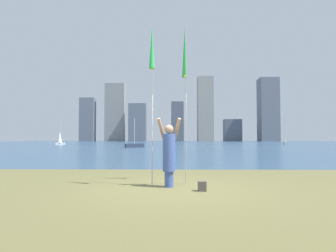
{
  "coord_description": "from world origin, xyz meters",
  "views": [
    {
      "loc": [
        0.03,
        -7.6,
        1.3
      ],
      "look_at": [
        -0.39,
        17.69,
        2.33
      ],
      "focal_mm": 31.26,
      "sensor_mm": 36.0,
      "label": 1
    }
  ],
  "objects_px": {
    "sailboat_1": "(285,142)",
    "sailboat_2": "(134,145)",
    "person": "(169,153)",
    "kite_flag_left": "(152,52)",
    "sailboat_0": "(60,139)",
    "kite_flag_right": "(185,56)",
    "bag": "(202,186)"
  },
  "relations": [
    {
      "from": "person",
      "to": "sailboat_1",
      "type": "height_order",
      "value": "sailboat_1"
    },
    {
      "from": "kite_flag_left",
      "to": "sailboat_1",
      "type": "height_order",
      "value": "sailboat_1"
    },
    {
      "from": "person",
      "to": "kite_flag_left",
      "type": "distance_m",
      "value": 2.78
    },
    {
      "from": "kite_flag_left",
      "to": "sailboat_1",
      "type": "bearing_deg",
      "value": 65.8
    },
    {
      "from": "kite_flag_left",
      "to": "sailboat_2",
      "type": "distance_m",
      "value": 32.62
    },
    {
      "from": "sailboat_0",
      "to": "sailboat_2",
      "type": "xyz_separation_m",
      "value": [
        16.3,
        -15.46,
        -0.84
      ]
    },
    {
      "from": "person",
      "to": "sailboat_0",
      "type": "distance_m",
      "value": 52.21
    },
    {
      "from": "kite_flag_right",
      "to": "sailboat_1",
      "type": "distance_m",
      "value": 56.87
    },
    {
      "from": "kite_flag_right",
      "to": "sailboat_2",
      "type": "bearing_deg",
      "value": 100.22
    },
    {
      "from": "bag",
      "to": "sailboat_0",
      "type": "relative_size",
      "value": 0.06
    },
    {
      "from": "sailboat_0",
      "to": "bag",
      "type": "bearing_deg",
      "value": -65.18
    },
    {
      "from": "kite_flag_right",
      "to": "sailboat_2",
      "type": "relative_size",
      "value": 1.15
    },
    {
      "from": "sailboat_0",
      "to": "sailboat_2",
      "type": "height_order",
      "value": "sailboat_2"
    },
    {
      "from": "bag",
      "to": "sailboat_1",
      "type": "height_order",
      "value": "sailboat_1"
    },
    {
      "from": "sailboat_0",
      "to": "sailboat_2",
      "type": "relative_size",
      "value": 0.97
    },
    {
      "from": "bag",
      "to": "sailboat_2",
      "type": "distance_m",
      "value": 33.26
    },
    {
      "from": "kite_flag_left",
      "to": "sailboat_1",
      "type": "distance_m",
      "value": 58.04
    },
    {
      "from": "sailboat_0",
      "to": "sailboat_2",
      "type": "bearing_deg",
      "value": -43.49
    },
    {
      "from": "kite_flag_left",
      "to": "bag",
      "type": "height_order",
      "value": "kite_flag_left"
    },
    {
      "from": "sailboat_1",
      "to": "sailboat_2",
      "type": "height_order",
      "value": "sailboat_1"
    },
    {
      "from": "kite_flag_left",
      "to": "kite_flag_right",
      "type": "height_order",
      "value": "kite_flag_right"
    },
    {
      "from": "kite_flag_right",
      "to": "bag",
      "type": "bearing_deg",
      "value": -76.6
    },
    {
      "from": "person",
      "to": "sailboat_2",
      "type": "xyz_separation_m",
      "value": [
        -5.17,
        32.14,
        -0.6
      ]
    },
    {
      "from": "person",
      "to": "kite_flag_right",
      "type": "relative_size",
      "value": 0.4
    },
    {
      "from": "person",
      "to": "kite_flag_left",
      "type": "height_order",
      "value": "kite_flag_left"
    },
    {
      "from": "sailboat_1",
      "to": "kite_flag_left",
      "type": "bearing_deg",
      "value": -114.2
    },
    {
      "from": "bag",
      "to": "kite_flag_left",
      "type": "bearing_deg",
      "value": 154.35
    },
    {
      "from": "kite_flag_left",
      "to": "sailboat_2",
      "type": "height_order",
      "value": "kite_flag_left"
    },
    {
      "from": "kite_flag_left",
      "to": "sailboat_0",
      "type": "relative_size",
      "value": 1.12
    },
    {
      "from": "bag",
      "to": "sailboat_2",
      "type": "bearing_deg",
      "value": 100.37
    },
    {
      "from": "kite_flag_right",
      "to": "sailboat_2",
      "type": "height_order",
      "value": "kite_flag_right"
    },
    {
      "from": "sailboat_2",
      "to": "person",
      "type": "bearing_deg",
      "value": -80.87
    }
  ]
}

